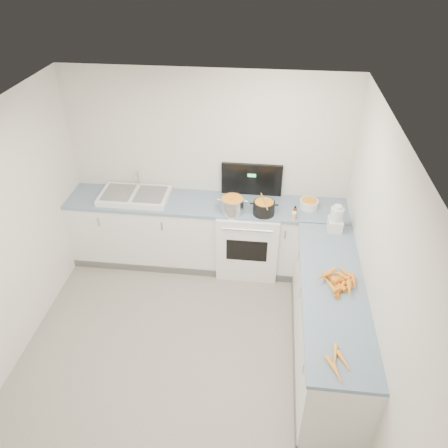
# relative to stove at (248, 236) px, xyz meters

# --- Properties ---
(floor) EXTENTS (3.50, 4.00, 0.00)m
(floor) POSITION_rel_stove_xyz_m (-0.55, -1.69, -0.47)
(floor) COLOR gray
(floor) RESTS_ON ground
(ceiling) EXTENTS (3.50, 4.00, 0.00)m
(ceiling) POSITION_rel_stove_xyz_m (-0.55, -1.69, 2.03)
(ceiling) COLOR silver
(ceiling) RESTS_ON ground
(wall_back) EXTENTS (3.50, 0.00, 2.50)m
(wall_back) POSITION_rel_stove_xyz_m (-0.55, 0.31, 0.78)
(wall_back) COLOR silver
(wall_back) RESTS_ON ground
(wall_right) EXTENTS (0.00, 4.00, 2.50)m
(wall_right) POSITION_rel_stove_xyz_m (1.20, -1.69, 0.78)
(wall_right) COLOR silver
(wall_right) RESTS_ON ground
(counter_back) EXTENTS (3.50, 0.62, 0.94)m
(counter_back) POSITION_rel_stove_xyz_m (-0.55, 0.01, -0.00)
(counter_back) COLOR white
(counter_back) RESTS_ON ground
(counter_right) EXTENTS (0.62, 2.20, 0.94)m
(counter_right) POSITION_rel_stove_xyz_m (0.90, -1.39, -0.00)
(counter_right) COLOR white
(counter_right) RESTS_ON ground
(stove) EXTENTS (0.76, 0.65, 1.36)m
(stove) POSITION_rel_stove_xyz_m (0.00, 0.00, 0.00)
(stove) COLOR white
(stove) RESTS_ON ground
(sink) EXTENTS (0.86, 0.52, 0.31)m
(sink) POSITION_rel_stove_xyz_m (-1.45, 0.02, 0.50)
(sink) COLOR white
(sink) RESTS_ON counter_back
(steel_pot) EXTENTS (0.37, 0.37, 0.21)m
(steel_pot) POSITION_rel_stove_xyz_m (-0.20, -0.16, 0.55)
(steel_pot) COLOR silver
(steel_pot) RESTS_ON stove
(black_pot) EXTENTS (0.26, 0.26, 0.18)m
(black_pot) POSITION_rel_stove_xyz_m (0.18, -0.16, 0.54)
(black_pot) COLOR black
(black_pot) RESTS_ON stove
(wooden_spoon) EXTENTS (0.11, 0.37, 0.02)m
(wooden_spoon) POSITION_rel_stove_xyz_m (0.18, -0.16, 0.64)
(wooden_spoon) COLOR #AD7A47
(wooden_spoon) RESTS_ON black_pot
(mixing_bowl) EXTENTS (0.29, 0.29, 0.10)m
(mixing_bowl) POSITION_rel_stove_xyz_m (0.72, 0.04, 0.52)
(mixing_bowl) COLOR white
(mixing_bowl) RESTS_ON counter_back
(extract_bottle) EXTENTS (0.04, 0.04, 0.10)m
(extract_bottle) POSITION_rel_stove_xyz_m (0.54, -0.15, 0.52)
(extract_bottle) COLOR #593319
(extract_bottle) RESTS_ON counter_back
(spice_jar) EXTENTS (0.05, 0.05, 0.09)m
(spice_jar) POSITION_rel_stove_xyz_m (0.53, -0.24, 0.51)
(spice_jar) COLOR #E5B266
(spice_jar) RESTS_ON counter_back
(food_processor) EXTENTS (0.16, 0.19, 0.32)m
(food_processor) POSITION_rel_stove_xyz_m (0.99, -0.40, 0.60)
(food_processor) COLOR white
(food_processor) RESTS_ON counter_right
(carrot_pile) EXTENTS (0.41, 0.48, 0.09)m
(carrot_pile) POSITION_rel_stove_xyz_m (0.94, -1.32, 0.50)
(carrot_pile) COLOR orange
(carrot_pile) RESTS_ON counter_right
(peeled_carrots) EXTENTS (0.20, 0.36, 0.04)m
(peeled_carrots) POSITION_rel_stove_xyz_m (0.84, -2.26, 0.49)
(peeled_carrots) COLOR orange
(peeled_carrots) RESTS_ON counter_right
(peelings) EXTENTS (0.24, 0.25, 0.01)m
(peelings) POSITION_rel_stove_xyz_m (-1.63, -0.01, 0.54)
(peelings) COLOR tan
(peelings) RESTS_ON sink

